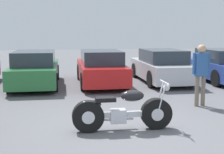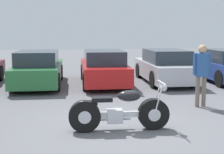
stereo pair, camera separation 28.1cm
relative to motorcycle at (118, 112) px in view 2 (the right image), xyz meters
name	(u,v)px [view 2 (the right image)]	position (x,y,z in m)	size (l,w,h in m)	color
ground_plane	(125,127)	(0.19, 0.25, -0.42)	(60.00, 60.00, 0.00)	slate
motorcycle	(118,112)	(0.00, 0.00, 0.00)	(2.22, 0.62, 1.07)	black
parked_car_green	(38,69)	(-2.36, 6.03, 0.25)	(1.79, 4.44, 1.40)	#286B38
parked_car_red	(104,68)	(0.25, 6.03, 0.25)	(1.79, 4.44, 1.40)	red
parked_car_silver	(164,67)	(2.87, 6.21, 0.25)	(1.79, 4.44, 1.40)	#BCBCC1
parked_car_blue	(224,66)	(5.48, 6.06, 0.25)	(1.79, 4.44, 1.40)	#2D479E
person_standing	(202,70)	(2.66, 1.85, 0.65)	(0.52, 0.24, 1.79)	#726656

